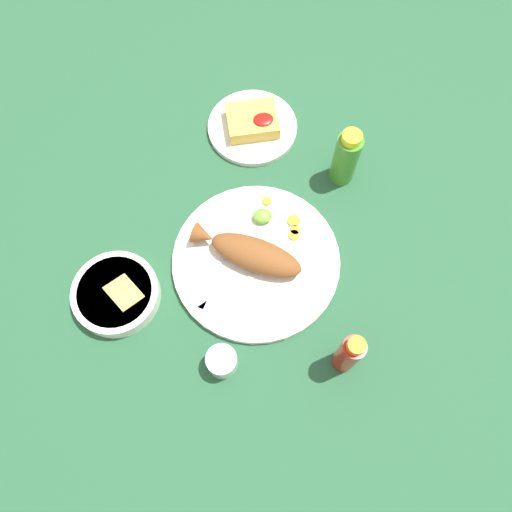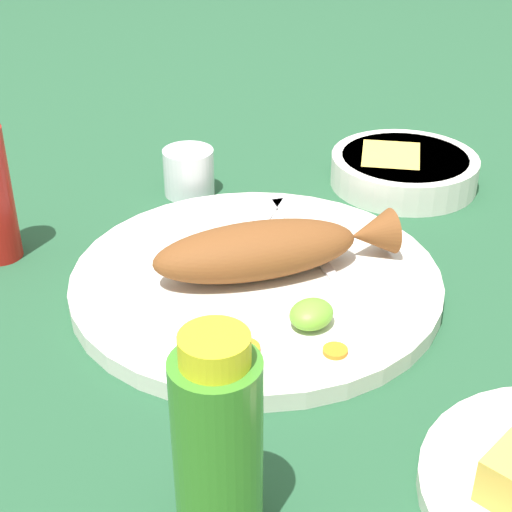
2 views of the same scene
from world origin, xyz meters
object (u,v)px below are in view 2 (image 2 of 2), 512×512
(fork_far, at_px, (301,231))
(fork_near, at_px, (257,226))
(guacamole_bowl, at_px, (404,168))
(salt_cup, at_px, (189,175))
(hot_sauce_bottle_green, at_px, (218,445))
(main_plate, at_px, (256,281))
(fried_fish, at_px, (269,249))

(fork_far, bearing_deg, fork_near, 61.01)
(fork_far, bearing_deg, guacamole_bowl, -56.80)
(salt_cup, bearing_deg, guacamole_bowl, 138.93)
(hot_sauce_bottle_green, bearing_deg, main_plate, -141.02)
(fork_near, bearing_deg, fried_fish, -153.94)
(fork_far, bearing_deg, fried_fish, 139.80)
(main_plate, distance_m, fork_near, 0.10)
(main_plate, relative_size, fork_far, 2.20)
(fried_fish, xyz_separation_m, hot_sauce_bottle_green, (0.24, 0.18, 0.03))
(fried_fish, bearing_deg, fork_near, -98.48)
(main_plate, height_order, fried_fish, fried_fish)
(fried_fish, xyz_separation_m, fork_near, (-0.06, -0.07, -0.02))
(main_plate, distance_m, guacamole_bowl, 0.31)
(main_plate, relative_size, salt_cup, 5.92)
(fork_near, xyz_separation_m, hot_sauce_bottle_green, (0.30, 0.25, 0.06))
(fork_near, height_order, salt_cup, salt_cup)
(main_plate, distance_m, salt_cup, 0.23)
(fried_fish, distance_m, fork_near, 0.09)
(hot_sauce_bottle_green, bearing_deg, salt_cup, -129.99)
(main_plate, xyz_separation_m, fork_near, (-0.07, -0.06, 0.01))
(main_plate, xyz_separation_m, salt_cup, (-0.10, -0.21, 0.02))
(salt_cup, bearing_deg, fried_fish, 67.58)
(hot_sauce_bottle_green, distance_m, salt_cup, 0.52)
(fork_near, xyz_separation_m, fork_far, (-0.03, 0.04, 0.00))
(fork_far, distance_m, salt_cup, 0.19)
(fork_near, distance_m, fork_far, 0.05)
(hot_sauce_bottle_green, height_order, salt_cup, hot_sauce_bottle_green)
(fork_near, bearing_deg, salt_cup, 52.22)
(main_plate, bearing_deg, guacamole_bowl, -173.81)
(fork_near, bearing_deg, hot_sauce_bottle_green, -165.31)
(fork_far, height_order, hot_sauce_bottle_green, hot_sauce_bottle_green)
(fried_fish, xyz_separation_m, salt_cup, (-0.09, -0.22, -0.02))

